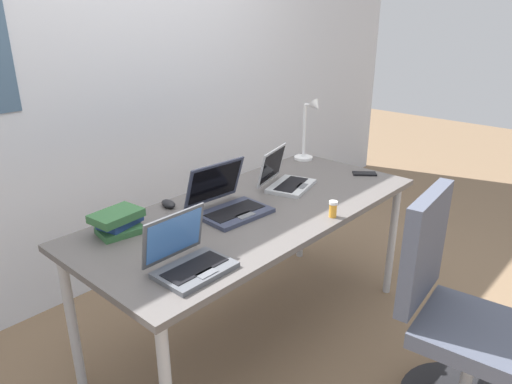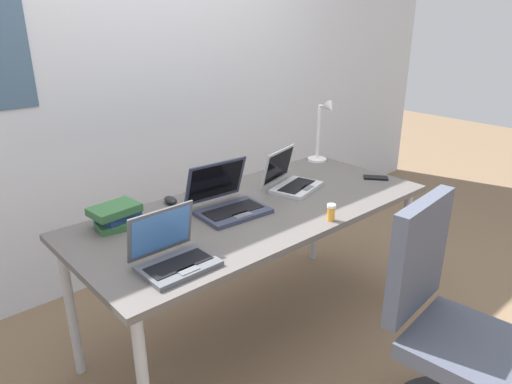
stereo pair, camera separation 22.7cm
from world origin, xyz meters
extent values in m
plane|color=#7A6047|center=(0.00, 0.00, 0.00)|extent=(12.00, 12.00, 0.00)
cube|color=silver|center=(0.00, 1.10, 1.30)|extent=(6.00, 0.12, 2.60)
cube|color=#595451|center=(0.00, 0.00, 0.72)|extent=(1.80, 0.80, 0.03)
cylinder|color=#B2B5BA|center=(0.84, -0.34, 0.35)|extent=(0.04, 0.04, 0.71)
cylinder|color=#B2B5BA|center=(-0.84, 0.34, 0.35)|extent=(0.04, 0.04, 0.71)
cylinder|color=#B2B5BA|center=(0.84, 0.34, 0.35)|extent=(0.04, 0.04, 0.71)
cylinder|color=white|center=(0.80, 0.31, 0.75)|extent=(0.12, 0.12, 0.02)
cylinder|color=white|center=(0.80, 0.31, 0.93)|extent=(0.02, 0.02, 0.34)
cylinder|color=white|center=(0.80, 0.27, 1.10)|extent=(0.01, 0.08, 0.01)
cone|color=white|center=(0.80, 0.23, 1.10)|extent=(0.07, 0.09, 0.09)
cube|color=#33384C|center=(-0.14, 0.01, 0.75)|extent=(0.34, 0.24, 0.02)
cube|color=black|center=(-0.14, 0.01, 0.76)|extent=(0.29, 0.14, 0.00)
cube|color=#595B60|center=(-0.14, -0.06, 0.76)|extent=(0.09, 0.05, 0.00)
cube|color=#33384C|center=(-0.13, 0.16, 0.86)|extent=(0.33, 0.10, 0.21)
cube|color=black|center=(-0.13, 0.15, 0.87)|extent=(0.29, 0.08, 0.18)
cube|color=#B7BABC|center=(0.33, 0.04, 0.75)|extent=(0.32, 0.26, 0.02)
cube|color=black|center=(0.33, 0.04, 0.76)|extent=(0.27, 0.17, 0.00)
cube|color=#595B60|center=(0.35, -0.02, 0.76)|extent=(0.09, 0.06, 0.00)
cube|color=#B7BABC|center=(0.30, 0.15, 0.85)|extent=(0.28, 0.13, 0.19)
cube|color=black|center=(0.30, 0.15, 0.85)|extent=(0.25, 0.11, 0.16)
cube|color=#515459|center=(-0.61, -0.25, 0.75)|extent=(0.28, 0.20, 0.02)
cube|color=black|center=(-0.61, -0.25, 0.76)|extent=(0.25, 0.11, 0.00)
cube|color=#595B60|center=(-0.60, -0.31, 0.76)|extent=(0.08, 0.04, 0.00)
cube|color=#515459|center=(-0.61, -0.13, 0.85)|extent=(0.28, 0.05, 0.19)
cube|color=#3F72BF|center=(-0.61, -0.14, 0.86)|extent=(0.25, 0.03, 0.16)
ellipsoid|color=black|center=(-0.29, 0.32, 0.76)|extent=(0.07, 0.10, 0.03)
cube|color=black|center=(0.79, -0.14, 0.74)|extent=(0.14, 0.15, 0.01)
cylinder|color=gold|center=(0.15, -0.34, 0.77)|extent=(0.04, 0.04, 0.06)
cylinder|color=white|center=(0.15, -0.34, 0.81)|extent=(0.04, 0.04, 0.01)
cube|color=#336638|center=(-0.61, 0.24, 0.75)|extent=(0.20, 0.16, 0.03)
cube|color=navy|center=(-0.59, 0.26, 0.79)|extent=(0.20, 0.16, 0.04)
cube|color=#336638|center=(-0.61, 0.25, 0.82)|extent=(0.22, 0.16, 0.04)
cylinder|color=#A5A8AD|center=(0.20, -1.03, 0.21)|extent=(0.05, 0.05, 0.34)
cube|color=#474C5B|center=(0.20, -1.03, 0.42)|extent=(0.48, 0.48, 0.07)
cube|color=#474C5B|center=(0.17, -0.78, 0.73)|extent=(0.42, 0.10, 0.48)
camera|label=1|loc=(-1.57, -1.42, 1.64)|focal=32.90mm
camera|label=2|loc=(-1.41, -1.58, 1.64)|focal=32.90mm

